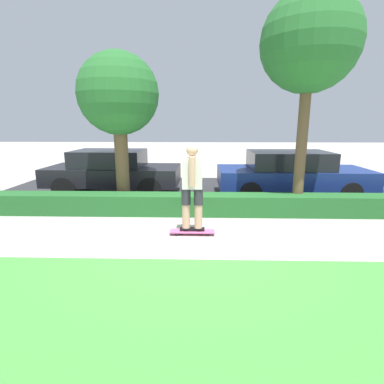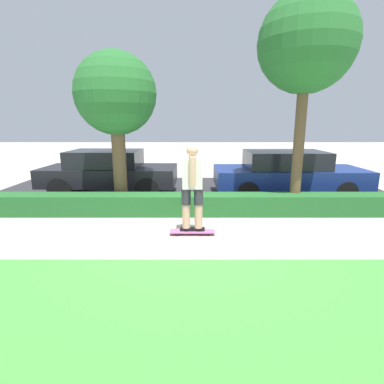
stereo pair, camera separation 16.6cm
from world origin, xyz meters
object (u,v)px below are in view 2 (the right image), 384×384
skateboard (193,231)px  parked_car_middle (288,172)px  tree_mid (307,45)px  tree_near (116,96)px  parked_car_front (110,171)px  skater_person (193,186)px

skateboard → parked_car_middle: parked_car_middle is taller
skateboard → tree_mid: 5.02m
tree_near → parked_car_front: (-0.70, 1.48, -2.15)m
skater_person → parked_car_front: skater_person is taller
skater_person → parked_car_middle: bearing=49.0°
skateboard → tree_near: 3.98m
skater_person → tree_mid: tree_mid is taller
tree_mid → parked_car_front: 6.45m
tree_mid → parked_car_middle: bearing=79.2°
tree_near → parked_car_middle: tree_near is taller
parked_car_front → skater_person: bearing=-52.0°
skateboard → tree_mid: (2.64, 1.65, 3.94)m
skateboard → tree_mid: size_ratio=0.18×
parked_car_front → skateboard: bearing=-52.0°
parked_car_middle → tree_mid: bearing=-100.9°
parked_car_middle → skater_person: bearing=-131.2°
skateboard → parked_car_front: size_ratio=0.22×
tree_near → skateboard: bearing=-46.2°
skater_person → parked_car_front: size_ratio=0.43×
skateboard → parked_car_middle: bearing=49.0°
parked_car_front → parked_car_middle: parked_car_front is taller
skater_person → parked_car_middle: 4.55m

